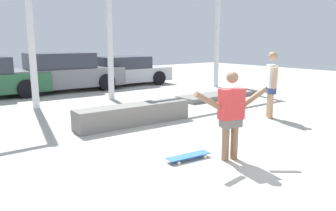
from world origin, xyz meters
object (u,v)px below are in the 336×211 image
(grind_box, at_px, (134,114))
(bystander, at_px, (271,82))
(skateboarder, at_px, (231,112))
(parked_car_grey, at_px, (64,73))
(skateboard, at_px, (188,156))
(parked_car_silver, at_px, (124,71))
(manual_pad, at_px, (220,95))

(grind_box, bearing_deg, bystander, -26.96)
(skateboarder, height_order, parked_car_grey, parked_car_grey)
(bystander, bearing_deg, skateboard, -33.72)
(parked_car_grey, xyz_separation_m, parked_car_silver, (2.83, 0.11, -0.10))
(skateboarder, distance_m, skateboard, 1.02)
(parked_car_grey, distance_m, parked_car_silver, 2.83)
(skateboarder, bearing_deg, parked_car_silver, 85.65)
(skateboarder, distance_m, parked_car_grey, 9.29)
(parked_car_grey, distance_m, bystander, 8.23)
(skateboard, relative_size, bystander, 0.48)
(skateboard, relative_size, parked_car_silver, 0.20)
(skateboarder, relative_size, manual_pad, 0.44)
(manual_pad, relative_size, parked_car_silver, 0.84)
(skateboard, distance_m, parked_car_grey, 8.96)
(grind_box, xyz_separation_m, manual_pad, (4.42, 1.36, -0.16))
(parked_car_silver, relative_size, bystander, 2.38)
(grind_box, relative_size, bystander, 1.69)
(skateboard, bearing_deg, manual_pad, 44.11)
(grind_box, bearing_deg, parked_car_silver, 61.35)
(parked_car_grey, bearing_deg, skateboarder, -90.87)
(grind_box, relative_size, parked_car_grey, 0.63)
(manual_pad, bearing_deg, skateboarder, -135.37)
(manual_pad, distance_m, bystander, 3.33)
(skateboarder, xyz_separation_m, grind_box, (-0.00, 3.01, -0.57))
(manual_pad, xyz_separation_m, parked_car_silver, (-0.94, 5.01, 0.54))
(skateboarder, height_order, bystander, bystander)
(parked_car_silver, bearing_deg, manual_pad, -77.31)
(grind_box, bearing_deg, skateboarder, -89.96)
(skateboard, height_order, parked_car_grey, parked_car_grey)
(skateboarder, distance_m, parked_car_silver, 10.00)
(parked_car_silver, bearing_deg, skateboard, -112.18)
(grind_box, distance_m, parked_car_silver, 7.27)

